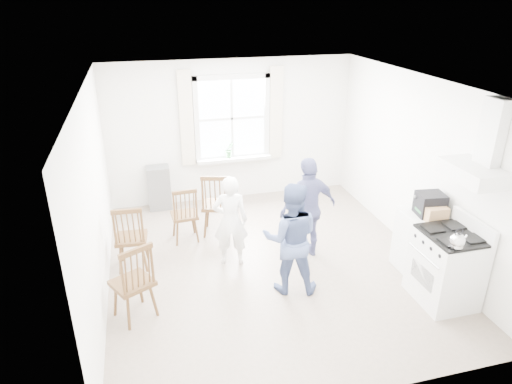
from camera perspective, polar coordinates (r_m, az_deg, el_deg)
The scene contains 17 objects.
room_shell at distance 6.14m, azimuth 1.80°, elevation 1.30°, with size 4.62×5.12×2.64m.
window_assembly at distance 8.34m, azimuth -2.98°, elevation 8.54°, with size 1.88×0.24×1.70m.
range_hood at distance 5.78m, azimuth 26.12°, elevation 3.74°, with size 0.45×0.76×0.94m.
shelf_unit at distance 8.42m, azimuth -12.02°, elevation 0.53°, with size 0.40×0.30×0.80m, color slate.
gas_stove at distance 6.26m, azimuth 22.66°, elevation -8.62°, with size 0.68×0.76×1.12m.
kettle at distance 5.71m, azimuth 23.86°, elevation -5.62°, with size 0.18×0.18×0.25m.
low_cabinet at distance 6.79m, azimuth 19.67°, elevation -5.83°, with size 0.50×0.55×0.90m, color silver.
stereo_stack at distance 6.49m, azimuth 20.94°, elevation -1.42°, with size 0.38×0.35×0.31m.
cardboard_box at distance 6.39m, azimuth 21.47°, elevation -2.48°, with size 0.29×0.21×0.19m, color tan.
windsor_chair_a at distance 6.52m, azimuth -15.52°, elevation -4.86°, with size 0.46×0.45×1.01m.
windsor_chair_b at distance 7.10m, azimuth -8.87°, elevation -2.21°, with size 0.42×0.41×0.93m.
windsor_chair_c at distance 5.53m, azimuth -14.81°, elevation -10.06°, with size 0.59×0.58×1.04m.
person_left at distance 6.45m, azimuth -3.22°, elevation -3.63°, with size 0.50×0.50×1.36m, color white.
person_mid at distance 5.86m, azimuth 4.36°, elevation -5.80°, with size 0.74×0.74×1.52m, color #495A89.
person_right at distance 6.63m, azimuth 6.53°, elevation -2.07°, with size 0.90×0.90×1.54m, color navy.
potted_plant at distance 8.37m, azimuth -3.35°, elevation 5.29°, with size 0.16×0.16×0.30m, color #2F6A32.
windsor_chair_d at distance 7.21m, azimuth -5.04°, elevation -0.84°, with size 0.56×0.55×1.08m.
Camera 1 is at (-1.63, -5.44, 3.63)m, focal length 32.00 mm.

